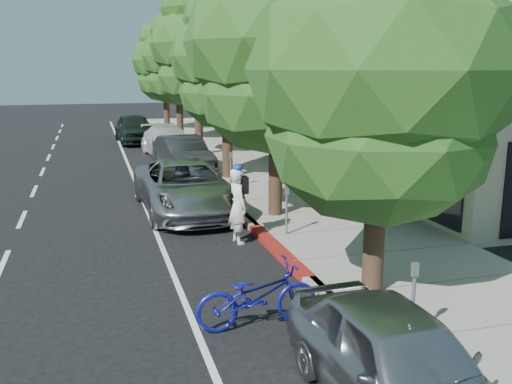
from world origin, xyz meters
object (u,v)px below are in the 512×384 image
object	(u,v)px
street_tree_5	(165,62)
cyclist	(238,206)
street_tree_1	(276,46)
dark_suv_far	(135,128)
dark_sedan	(183,155)
pedestrian	(291,161)
street_tree_2	(226,60)
bicycle	(257,296)
silver_suv	(185,187)
white_pickup	(169,142)
street_tree_4	(178,58)
near_car_a	(398,363)
street_tree_3	(197,47)
street_tree_0	(381,75)

from	to	relation	value
street_tree_5	cyclist	distance (m)	26.21
street_tree_1	dark_suv_far	world-z (taller)	street_tree_1
dark_sedan	pedestrian	distance (m)	5.08
street_tree_2	bicycle	bearing A→B (deg)	-101.07
dark_sedan	silver_suv	bearing A→B (deg)	-104.88
street_tree_2	street_tree_5	bearing A→B (deg)	90.00
bicycle	silver_suv	xyz separation A→B (m)	(0.10, 8.11, 0.22)
cyclist	bicycle	size ratio (longest dim) A/B	0.89
bicycle	dark_suv_far	bearing A→B (deg)	-1.41
white_pickup	street_tree_4	bearing A→B (deg)	69.85
dark_sedan	dark_suv_far	size ratio (longest dim) A/B	0.94
dark_suv_far	near_car_a	bearing A→B (deg)	-90.89
street_tree_3	white_pickup	size ratio (longest dim) A/B	1.64
street_tree_3	cyclist	size ratio (longest dim) A/B	4.37
white_pickup	pedestrian	bearing A→B (deg)	-73.06
pedestrian	white_pickup	bearing A→B (deg)	-110.83
street_tree_5	near_car_a	bearing A→B (deg)	-92.51
street_tree_1	bicycle	bearing A→B (deg)	-110.47
street_tree_3	near_car_a	bearing A→B (deg)	-93.90
bicycle	pedestrian	bearing A→B (deg)	-24.00
dark_sedan	dark_suv_far	distance (m)	10.39
street_tree_3	dark_sedan	bearing A→B (deg)	-109.73
white_pickup	cyclist	bearing A→B (deg)	-96.43
street_tree_5	pedestrian	xyz separation A→B (m)	(2.03, -19.65, -3.74)
street_tree_0	street_tree_3	distance (m)	18.03
cyclist	bicycle	xyz separation A→B (m)	(-0.87, -4.71, -0.39)
cyclist	near_car_a	size ratio (longest dim) A/B	0.46
street_tree_3	silver_suv	world-z (taller)	street_tree_3
street_tree_1	silver_suv	world-z (taller)	street_tree_1
silver_suv	white_pickup	size ratio (longest dim) A/B	1.11
cyclist	silver_suv	xyz separation A→B (m)	(-0.77, 3.40, -0.17)
street_tree_0	pedestrian	world-z (taller)	street_tree_0
street_tree_4	dark_sedan	xyz separation A→B (m)	(-1.40, -9.90, -4.04)
dark_suv_far	pedestrian	xyz separation A→B (m)	(4.62, -14.07, 0.09)
white_pickup	dark_suv_far	distance (m)	5.94
street_tree_3	dark_sedan	xyz separation A→B (m)	(-1.40, -3.90, -4.50)
silver_suv	dark_sedan	bearing A→B (deg)	79.52
dark_sedan	white_pickup	distance (m)	4.50
street_tree_0	street_tree_5	bearing A→B (deg)	90.00
street_tree_4	bicycle	size ratio (longest dim) A/B	3.55
street_tree_0	pedestrian	xyz separation A→B (m)	(2.03, 10.35, -3.27)
cyclist	near_car_a	distance (m)	7.60
dark_sedan	bicycle	bearing A→B (deg)	-100.66
cyclist	street_tree_1	bearing A→B (deg)	-48.19
street_tree_2	white_pickup	bearing A→B (deg)	101.99
street_tree_4	silver_suv	bearing A→B (deg)	-98.18
street_tree_4	white_pickup	xyz separation A→B (m)	(-1.40, -5.41, -4.06)
dark_suv_far	dark_sedan	bearing A→B (deg)	-86.60
white_pickup	near_car_a	bearing A→B (deg)	-95.81
street_tree_1	pedestrian	distance (m)	6.22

